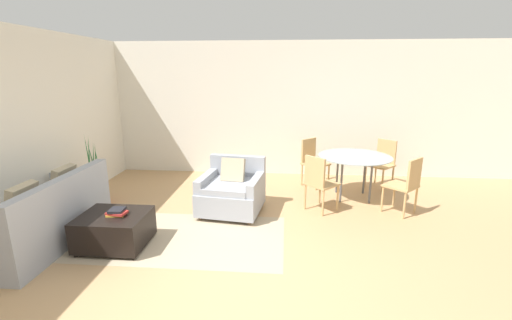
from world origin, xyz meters
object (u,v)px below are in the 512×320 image
at_px(ottoman, 114,229).
at_px(dining_chair_far_right, 383,160).
at_px(tv_remote_primary, 124,211).
at_px(dining_chair_near_left, 319,180).
at_px(book_stack, 117,212).
at_px(dining_chair_near_right, 407,182).
at_px(couch, 44,221).
at_px(armchair, 232,191).
at_px(dining_table, 355,160).
at_px(potted_plant, 96,190).
at_px(dining_chair_far_left, 312,159).

bearing_deg(ottoman, dining_chair_far_right, 33.96).
bearing_deg(ottoman, tv_remote_primary, 54.07).
height_order(tv_remote_primary, dining_chair_near_left, dining_chair_near_left).
bearing_deg(book_stack, dining_chair_near_right, 19.19).
distance_m(couch, armchair, 2.54).
bearing_deg(dining_table, armchair, -158.56).
bearing_deg(dining_chair_far_right, dining_table, -135.00).
bearing_deg(dining_table, potted_plant, -171.01).
distance_m(couch, ottoman, 0.93).
bearing_deg(dining_table, dining_chair_near_right, -45.00).
bearing_deg(couch, potted_plant, 92.63).
distance_m(ottoman, dining_chair_near_left, 2.98).
relative_size(tv_remote_primary, potted_plant, 0.13).
height_order(book_stack, potted_plant, potted_plant).
height_order(book_stack, dining_table, dining_table).
xyz_separation_m(potted_plant, dining_chair_near_right, (4.95, 0.02, 0.27)).
bearing_deg(couch, dining_chair_far_right, 28.71).
distance_m(armchair, dining_table, 2.18).
xyz_separation_m(couch, armchair, (2.23, 1.23, 0.03)).
bearing_deg(armchair, dining_chair_near_left, 5.31).
xyz_separation_m(potted_plant, dining_chair_far_left, (3.63, 1.34, 0.27)).
bearing_deg(potted_plant, dining_chair_near_right, 0.19).
height_order(couch, dining_chair_far_left, couch).
height_order(couch, potted_plant, potted_plant).
relative_size(dining_chair_near_right, dining_chair_far_right, 1.00).
relative_size(couch, ottoman, 2.33).
bearing_deg(dining_chair_far_right, dining_chair_near_right, -90.00).
height_order(couch, tv_remote_primary, couch).
bearing_deg(dining_chair_near_right, dining_chair_far_left, 135.00).
xyz_separation_m(ottoman, tv_remote_primary, (0.08, 0.12, 0.20)).
distance_m(couch, dining_chair_far_right, 5.58).
xyz_separation_m(tv_remote_primary, dining_chair_near_left, (2.56, 1.23, 0.09)).
height_order(ottoman, dining_chair_far_right, dining_chair_far_right).
xyz_separation_m(armchair, dining_chair_far_left, (1.34, 1.45, 0.18)).
bearing_deg(ottoman, couch, -179.60).
relative_size(potted_plant, dining_table, 0.97).
distance_m(couch, dining_table, 4.70).
distance_m(dining_chair_near_left, dining_chair_near_right, 1.32).
height_order(book_stack, dining_chair_near_left, dining_chair_near_left).
bearing_deg(dining_chair_near_left, dining_chair_far_left, 90.00).
xyz_separation_m(dining_chair_far_left, dining_chair_far_right, (1.32, 0.00, 0.00)).
relative_size(couch, armchair, 1.85).
bearing_deg(dining_chair_far_right, tv_remote_primary, -146.66).
height_order(couch, dining_table, couch).
height_order(tv_remote_primary, dining_chair_far_right, dining_chair_far_right).
distance_m(book_stack, dining_table, 3.83).
bearing_deg(tv_remote_primary, book_stack, -101.16).
xyz_separation_m(book_stack, tv_remote_primary, (0.03, 0.13, -0.04)).
xyz_separation_m(couch, potted_plant, (-0.06, 1.34, -0.06)).
bearing_deg(dining_chair_near_right, dining_chair_far_right, 90.00).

